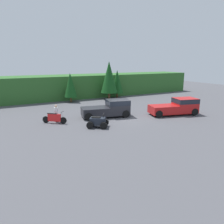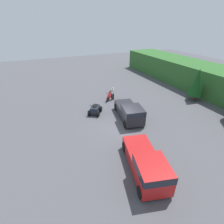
{
  "view_description": "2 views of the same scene",
  "coord_description": "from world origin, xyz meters",
  "views": [
    {
      "loc": [
        -11.77,
        -19.03,
        5.87
      ],
      "look_at": [
        -1.74,
        -0.46,
        0.95
      ],
      "focal_mm": 35.0,
      "sensor_mm": 36.0,
      "label": 1
    },
    {
      "loc": [
        13.17,
        -7.16,
        9.62
      ],
      "look_at": [
        -1.74,
        -0.46,
        0.95
      ],
      "focal_mm": 28.0,
      "sensor_mm": 36.0,
      "label": 2
    }
  ],
  "objects": [
    {
      "name": "ground_plane",
      "position": [
        0.0,
        0.0,
        0.0
      ],
      "size": [
        80.0,
        80.0,
        0.0
      ],
      "primitive_type": "plane",
      "color": "#4C4C51"
    },
    {
      "name": "rider_person",
      "position": [
        -6.71,
        1.87,
        0.94
      ],
      "size": [
        0.48,
        0.48,
        1.74
      ],
      "rotation": [
        0.0,
        0.0,
        -0.47
      ],
      "color": "black",
      "rests_on": "ground_plane"
    },
    {
      "name": "dirt_bike",
      "position": [
        -6.99,
        1.52,
        0.5
      ],
      "size": [
        1.97,
        1.64,
        1.2
      ],
      "rotation": [
        0.0,
        0.0,
        -0.69
      ],
      "color": "black",
      "rests_on": "ground_plane"
    },
    {
      "name": "pickup_truck_red",
      "position": [
        6.14,
        -1.4,
        0.96
      ],
      "size": [
        5.67,
        3.31,
        1.82
      ],
      "rotation": [
        0.0,
        0.0,
        -0.26
      ],
      "color": "red",
      "rests_on": "ground_plane"
    },
    {
      "name": "tree_left",
      "position": [
        -2.03,
        11.7,
        2.51
      ],
      "size": [
        1.88,
        1.88,
        4.26
      ],
      "color": "brown",
      "rests_on": "ground_plane"
    },
    {
      "name": "quad_atv",
      "position": [
        -3.85,
        -1.64,
        0.5
      ],
      "size": [
        2.26,
        2.09,
        1.26
      ],
      "rotation": [
        0.0,
        0.0,
        -0.6
      ],
      "color": "black",
      "rests_on": "ground_plane"
    },
    {
      "name": "pickup_truck_second",
      "position": [
        -1.04,
        1.32,
        0.96
      ],
      "size": [
        5.36,
        3.01,
        1.82
      ],
      "rotation": [
        0.0,
        0.0,
        -0.2
      ],
      "color": "#232328",
      "rests_on": "ground_plane"
    }
  ]
}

